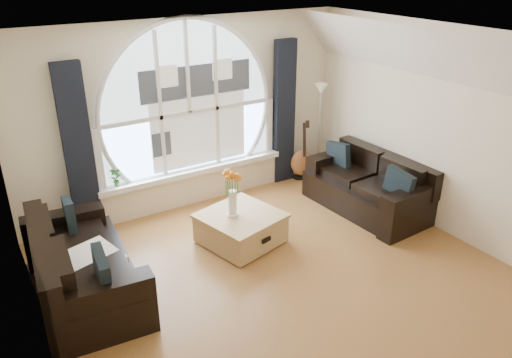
# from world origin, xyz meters

# --- Properties ---
(ground) EXTENTS (5.00, 5.50, 0.01)m
(ground) POSITION_xyz_m (0.00, 0.00, 0.00)
(ground) COLOR brown
(ground) RESTS_ON ground
(ceiling) EXTENTS (5.00, 5.50, 0.01)m
(ceiling) POSITION_xyz_m (0.00, 0.00, 2.70)
(ceiling) COLOR silver
(ceiling) RESTS_ON ground
(wall_back) EXTENTS (5.00, 0.01, 2.70)m
(wall_back) POSITION_xyz_m (0.00, 2.75, 1.35)
(wall_back) COLOR beige
(wall_back) RESTS_ON ground
(wall_left) EXTENTS (0.01, 5.50, 2.70)m
(wall_left) POSITION_xyz_m (-2.50, 0.00, 1.35)
(wall_left) COLOR beige
(wall_left) RESTS_ON ground
(wall_right) EXTENTS (0.01, 5.50, 2.70)m
(wall_right) POSITION_xyz_m (2.50, 0.00, 1.35)
(wall_right) COLOR beige
(wall_right) RESTS_ON ground
(attic_slope) EXTENTS (0.92, 5.50, 0.72)m
(attic_slope) POSITION_xyz_m (2.20, 0.00, 2.35)
(attic_slope) COLOR silver
(attic_slope) RESTS_ON ground
(arched_window) EXTENTS (2.60, 0.06, 2.15)m
(arched_window) POSITION_xyz_m (0.00, 2.72, 1.62)
(arched_window) COLOR silver
(arched_window) RESTS_ON wall_back
(window_sill) EXTENTS (2.90, 0.22, 0.08)m
(window_sill) POSITION_xyz_m (0.00, 2.65, 0.51)
(window_sill) COLOR white
(window_sill) RESTS_ON wall_back
(window_frame) EXTENTS (2.76, 0.08, 2.15)m
(window_frame) POSITION_xyz_m (0.00, 2.69, 1.62)
(window_frame) COLOR white
(window_frame) RESTS_ON wall_back
(neighbor_house) EXTENTS (1.70, 0.02, 1.50)m
(neighbor_house) POSITION_xyz_m (0.15, 2.71, 1.50)
(neighbor_house) COLOR silver
(neighbor_house) RESTS_ON wall_back
(curtain_left) EXTENTS (0.35, 0.12, 2.30)m
(curtain_left) POSITION_xyz_m (-1.60, 2.63, 1.15)
(curtain_left) COLOR black
(curtain_left) RESTS_ON ground
(curtain_right) EXTENTS (0.35, 0.12, 2.30)m
(curtain_right) POSITION_xyz_m (1.60, 2.63, 1.15)
(curtain_right) COLOR black
(curtain_right) RESTS_ON ground
(sofa_left) EXTENTS (1.11, 1.97, 0.84)m
(sofa_left) POSITION_xyz_m (-2.01, 1.22, 0.40)
(sofa_left) COLOR black
(sofa_left) RESTS_ON ground
(sofa_right) EXTENTS (1.01, 1.87, 0.81)m
(sofa_right) POSITION_xyz_m (2.03, 1.10, 0.40)
(sofa_right) COLOR black
(sofa_right) RESTS_ON ground
(coffee_chest) EXTENTS (1.12, 1.12, 0.45)m
(coffee_chest) POSITION_xyz_m (-0.01, 1.26, 0.23)
(coffee_chest) COLOR #A88550
(coffee_chest) RESTS_ON ground
(throw_blanket) EXTENTS (0.69, 0.69, 0.10)m
(throw_blanket) POSITION_xyz_m (-1.94, 1.08, 0.50)
(throw_blanket) COLOR silver
(throw_blanket) RESTS_ON sofa_left
(vase_flowers) EXTENTS (0.24, 0.24, 0.70)m
(vase_flowers) POSITION_xyz_m (-0.10, 1.30, 0.80)
(vase_flowers) COLOR white
(vase_flowers) RESTS_ON coffee_chest
(floor_lamp) EXTENTS (0.24, 0.24, 1.60)m
(floor_lamp) POSITION_xyz_m (2.13, 2.39, 0.80)
(floor_lamp) COLOR #B2B2B2
(floor_lamp) RESTS_ON ground
(guitar) EXTENTS (0.43, 0.37, 1.06)m
(guitar) POSITION_xyz_m (1.85, 2.46, 0.53)
(guitar) COLOR #94542B
(guitar) RESTS_ON ground
(potted_plant) EXTENTS (0.16, 0.12, 0.27)m
(potted_plant) POSITION_xyz_m (-1.17, 2.65, 0.69)
(potted_plant) COLOR #1E6023
(potted_plant) RESTS_ON window_sill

